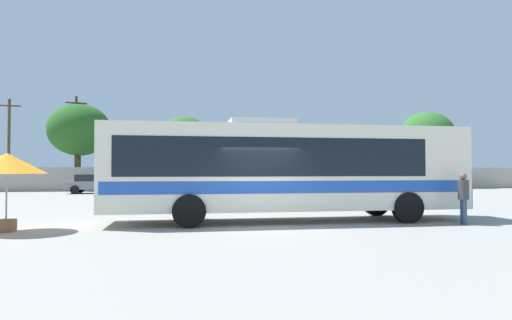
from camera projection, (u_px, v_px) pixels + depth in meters
The scene contains 14 objects.
ground_plane at pixel (229, 203), 23.57m from camera, with size 300.00×300.00×0.00m, color gray.
perimeter_wall at pixel (210, 179), 39.08m from camera, with size 80.00×0.30×2.02m, color #9E998C.
coach_bus_cream_blue at pixel (283, 167), 15.36m from camera, with size 12.49×2.77×3.53m.
attendant_by_bus_door at pixel (463, 195), 14.41m from camera, with size 0.42×0.42×1.69m.
vendor_umbrella_near_gate_orange at pixel (7, 165), 12.73m from camera, with size 2.18×2.18×2.28m.
parked_car_leftmost_grey at pixel (95, 183), 33.75m from camera, with size 4.23×2.02×1.45m.
parked_car_second_dark_blue at pixel (167, 183), 34.73m from camera, with size 4.46×2.06×1.49m.
parked_car_third_black at pixel (237, 183), 34.86m from camera, with size 4.61×2.16×1.48m.
utility_pole_near at pixel (76, 141), 39.00m from camera, with size 1.77×0.58×8.35m.
utility_pole_far at pixel (9, 143), 38.72m from camera, with size 1.80×0.35×8.06m.
roadside_tree_left at pixel (79, 130), 39.67m from camera, with size 5.50×5.50×7.75m.
roadside_tree_midleft at pixel (185, 137), 45.67m from camera, with size 5.03×5.03×7.35m.
roadside_tree_midright at pixel (261, 144), 44.00m from camera, with size 4.41×4.41×6.32m.
roadside_tree_right at pixel (427, 135), 45.46m from camera, with size 5.51×5.51×7.78m.
Camera 1 is at (-2.49, -13.53, 1.78)m, focal length 30.93 mm.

